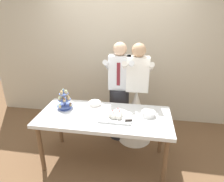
{
  "coord_description": "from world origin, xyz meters",
  "views": [
    {
      "loc": [
        0.47,
        -2.27,
        2.11
      ],
      "look_at": [
        0.08,
        0.15,
        1.07
      ],
      "focal_mm": 31.29,
      "sensor_mm": 36.0,
      "label": 1
    }
  ],
  "objects_px": {
    "cupcake_stand": "(65,101)",
    "main_cake_tray": "(116,115)",
    "plate_stack": "(148,114)",
    "person_groom": "(119,98)",
    "person_bride": "(136,109)",
    "round_cake": "(95,104)",
    "dessert_table": "(104,120)"
  },
  "relations": [
    {
      "from": "plate_stack",
      "to": "person_bride",
      "type": "bearing_deg",
      "value": 108.65
    },
    {
      "from": "main_cake_tray",
      "to": "person_groom",
      "type": "xyz_separation_m",
      "value": [
        -0.04,
        0.71,
        -0.07
      ]
    },
    {
      "from": "dessert_table",
      "to": "main_cake_tray",
      "type": "distance_m",
      "value": 0.21
    },
    {
      "from": "cupcake_stand",
      "to": "plate_stack",
      "type": "xyz_separation_m",
      "value": [
        1.19,
        -0.03,
        -0.09
      ]
    },
    {
      "from": "dessert_table",
      "to": "round_cake",
      "type": "bearing_deg",
      "value": 126.8
    },
    {
      "from": "cupcake_stand",
      "to": "round_cake",
      "type": "relative_size",
      "value": 1.27
    },
    {
      "from": "plate_stack",
      "to": "person_bride",
      "type": "height_order",
      "value": "person_bride"
    },
    {
      "from": "dessert_table",
      "to": "person_bride",
      "type": "xyz_separation_m",
      "value": [
        0.41,
        0.61,
        -0.12
      ]
    },
    {
      "from": "dessert_table",
      "to": "cupcake_stand",
      "type": "xyz_separation_m",
      "value": [
        -0.6,
        0.1,
        0.2
      ]
    },
    {
      "from": "cupcake_stand",
      "to": "round_cake",
      "type": "bearing_deg",
      "value": 21.7
    },
    {
      "from": "cupcake_stand",
      "to": "plate_stack",
      "type": "relative_size",
      "value": 1.59
    },
    {
      "from": "cupcake_stand",
      "to": "person_bride",
      "type": "bearing_deg",
      "value": 26.73
    },
    {
      "from": "dessert_table",
      "to": "person_groom",
      "type": "bearing_deg",
      "value": 79.19
    },
    {
      "from": "round_cake",
      "to": "plate_stack",
      "type": "bearing_deg",
      "value": -13.28
    },
    {
      "from": "main_cake_tray",
      "to": "person_bride",
      "type": "bearing_deg",
      "value": 70.01
    },
    {
      "from": "plate_stack",
      "to": "round_cake",
      "type": "bearing_deg",
      "value": 166.72
    },
    {
      "from": "main_cake_tray",
      "to": "plate_stack",
      "type": "height_order",
      "value": "main_cake_tray"
    },
    {
      "from": "cupcake_stand",
      "to": "main_cake_tray",
      "type": "distance_m",
      "value": 0.78
    },
    {
      "from": "dessert_table",
      "to": "person_bride",
      "type": "distance_m",
      "value": 0.74
    },
    {
      "from": "cupcake_stand",
      "to": "main_cake_tray",
      "type": "height_order",
      "value": "cupcake_stand"
    },
    {
      "from": "cupcake_stand",
      "to": "main_cake_tray",
      "type": "relative_size",
      "value": 0.7
    },
    {
      "from": "main_cake_tray",
      "to": "person_groom",
      "type": "bearing_deg",
      "value": 93.41
    },
    {
      "from": "main_cake_tray",
      "to": "person_groom",
      "type": "height_order",
      "value": "person_groom"
    },
    {
      "from": "dessert_table",
      "to": "person_groom",
      "type": "distance_m",
      "value": 0.66
    },
    {
      "from": "main_cake_tray",
      "to": "round_cake",
      "type": "distance_m",
      "value": 0.48
    },
    {
      "from": "dessert_table",
      "to": "main_cake_tray",
      "type": "relative_size",
      "value": 4.16
    },
    {
      "from": "dessert_table",
      "to": "cupcake_stand",
      "type": "distance_m",
      "value": 0.64
    },
    {
      "from": "main_cake_tray",
      "to": "person_bride",
      "type": "height_order",
      "value": "person_bride"
    },
    {
      "from": "plate_stack",
      "to": "round_cake",
      "type": "relative_size",
      "value": 0.8
    },
    {
      "from": "cupcake_stand",
      "to": "person_groom",
      "type": "relative_size",
      "value": 0.18
    },
    {
      "from": "person_groom",
      "to": "person_bride",
      "type": "relative_size",
      "value": 1.0
    },
    {
      "from": "dessert_table",
      "to": "round_cake",
      "type": "xyz_separation_m",
      "value": [
        -0.2,
        0.26,
        0.1
      ]
    }
  ]
}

